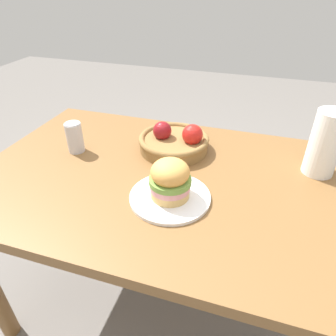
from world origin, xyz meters
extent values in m
plane|color=slate|center=(0.00, 0.00, 0.00)|extent=(8.00, 8.00, 0.00)
cube|color=brown|center=(0.00, 0.00, 0.73)|extent=(1.40, 0.90, 0.04)
cylinder|color=brown|center=(-0.62, 0.37, 0.35)|extent=(0.07, 0.07, 0.71)
cylinder|color=brown|center=(0.62, 0.37, 0.35)|extent=(0.07, 0.07, 0.71)
cylinder|color=white|center=(0.06, -0.12, 0.76)|extent=(0.27, 0.27, 0.01)
cylinder|color=#DBAD60|center=(0.06, -0.12, 0.78)|extent=(0.13, 0.13, 0.03)
cylinder|color=pink|center=(0.06, -0.12, 0.80)|extent=(0.13, 0.13, 0.02)
cylinder|color=olive|center=(0.06, -0.12, 0.82)|extent=(0.14, 0.14, 0.02)
ellipsoid|color=#DF9F4D|center=(0.06, -0.12, 0.85)|extent=(0.12, 0.12, 0.08)
cylinder|color=silver|center=(-0.41, 0.06, 0.81)|extent=(0.07, 0.07, 0.12)
cylinder|color=silver|center=(-0.41, 0.06, 0.87)|extent=(0.06, 0.06, 0.00)
cylinder|color=olive|center=(-0.03, 0.19, 0.78)|extent=(0.28, 0.28, 0.05)
torus|color=olive|center=(-0.03, 0.19, 0.80)|extent=(0.29, 0.29, 0.02)
sphere|color=red|center=(0.05, 0.20, 0.83)|extent=(0.08, 0.08, 0.08)
sphere|color=maroon|center=(-0.08, 0.20, 0.83)|extent=(0.08, 0.08, 0.08)
cylinder|color=white|center=(0.53, 0.19, 0.87)|extent=(0.11, 0.11, 0.24)
camera|label=1|loc=(0.28, -0.86, 1.38)|focal=32.33mm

